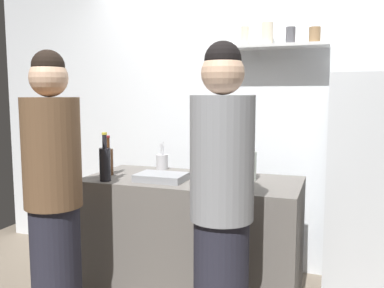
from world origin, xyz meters
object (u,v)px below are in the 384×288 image
Objects in this scene: refrigerator at (372,191)px; wine_bottle_dark_glass at (105,163)px; utensil_holder at (162,162)px; wine_bottle_amber_glass at (108,160)px; water_bottle_plastic at (245,172)px; baking_pan at (161,177)px; person_brown_jacket at (54,198)px; person_grey_hoodie at (222,210)px; wine_bottle_pale_glass at (251,164)px.

refrigerator is 4.82× the size of wine_bottle_dark_glass.
wine_bottle_amber_glass is at bearing -128.73° from utensil_holder.
baking_pan is at bearing 172.32° from water_bottle_plastic.
baking_pan is 0.74m from person_brown_jacket.
baking_pan is at bearing -67.16° from utensil_holder.
wine_bottle_amber_glass is 1.20m from person_grey_hoodie.
wine_bottle_amber_glass is (-0.10, 0.20, -0.02)m from wine_bottle_dark_glass.
baking_pan is 1.13× the size of wine_bottle_pale_glass.
baking_pan is at bearing -7.88° from wine_bottle_amber_glass.
utensil_holder is at bearing 147.42° from water_bottle_plastic.
person_brown_jacket is at bearing -36.55° from person_grey_hoodie.
baking_pan is 0.46m from utensil_holder.
water_bottle_plastic is at bearing -86.73° from wine_bottle_pale_glass.
baking_pan is at bearing -160.40° from refrigerator.
utensil_holder is 1.05m from person_brown_jacket.
wine_bottle_pale_glass is (0.96, 0.36, -0.01)m from wine_bottle_dark_glass.
utensil_holder is 0.13× the size of person_grey_hoodie.
water_bottle_plastic is (0.97, 0.05, -0.01)m from wine_bottle_dark_glass.
baking_pan is at bearing -159.34° from wine_bottle_pale_glass.
person_brown_jacket is (-0.08, -0.46, -0.15)m from wine_bottle_dark_glass.
person_brown_jacket is (-1.84, -1.09, 0.05)m from refrigerator.
person_grey_hoodie is (0.76, -0.94, -0.07)m from utensil_holder.
refrigerator is 1.92m from wine_bottle_amber_glass.
wine_bottle_amber_glass is at bearing -69.75° from person_grey_hoodie.
wine_bottle_pale_glass is at bearing 93.27° from water_bottle_plastic.
refrigerator is 5.53× the size of wine_bottle_amber_glass.
refrigerator reaches higher than water_bottle_plastic.
person_grey_hoodie is (0.94, -0.39, -0.14)m from wine_bottle_dark_glass.
water_bottle_plastic is (0.02, -0.30, 0.00)m from wine_bottle_pale_glass.
baking_pan is 0.78m from person_grey_hoodie.
person_grey_hoodie reaches higher than baking_pan.
wine_bottle_pale_glass is at bearing -131.22° from person_grey_hoodie.
wine_bottle_amber_glass reaches higher than utensil_holder.
refrigerator is 0.87m from wine_bottle_pale_glass.
refrigerator reaches higher than utensil_holder.
person_grey_hoodie is (0.58, -0.52, -0.04)m from baking_pan.
utensil_holder is at bearing 112.84° from baking_pan.
water_bottle_plastic is (0.78, -0.50, 0.05)m from utensil_holder.
water_bottle_plastic is 1.18m from person_brown_jacket.
water_bottle_plastic is at bearing 3.12° from wine_bottle_dark_glass.
person_grey_hoodie reaches higher than utensil_holder.
utensil_holder is 0.74× the size of wine_bottle_amber_glass.
person_grey_hoodie is at bearing -29.38° from wine_bottle_amber_glass.
person_grey_hoodie is (-0.82, -1.02, 0.06)m from refrigerator.
water_bottle_plastic is (1.07, -0.15, 0.00)m from wine_bottle_amber_glass.
refrigerator is at bearing 19.60° from baking_pan.
refrigerator is 2.14m from person_brown_jacket.
baking_pan is at bearing -82.40° from person_grey_hoodie.
wine_bottle_amber_glass is (-1.86, -0.43, 0.19)m from refrigerator.
person_brown_jacket is at bearing -141.89° from wine_bottle_pale_glass.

